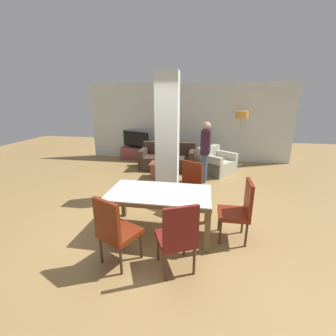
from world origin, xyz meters
TOP-DOWN VIEW (x-y plane):
  - ground_plane at (0.00, 0.00)m, footprint 18.00×18.00m
  - back_wall at (-0.00, 4.86)m, footprint 7.20×0.09m
  - divider_pillar at (-0.13, 1.52)m, footprint 0.49×0.34m
  - dining_table at (0.00, 0.00)m, footprint 1.66×0.92m
  - dining_chair_near_right at (0.41, -0.87)m, footprint 0.61×0.61m
  - dining_chair_head_right at (1.26, 0.00)m, footprint 0.46×0.46m
  - dining_chair_near_left at (-0.41, -0.87)m, footprint 0.61×0.61m
  - dining_chair_far_right at (0.41, 0.85)m, footprint 0.61×0.61m
  - sofa at (-0.47, 3.60)m, footprint 1.71×0.85m
  - armchair at (1.03, 3.42)m, footprint 1.24×1.25m
  - coffee_table at (-0.43, 2.70)m, footprint 0.78×0.50m
  - bottle at (-0.53, 2.73)m, footprint 0.06×0.06m
  - tv_stand at (-1.84, 4.58)m, footprint 1.09×0.40m
  - tv_screen at (-1.84, 4.58)m, footprint 1.06×0.49m
  - floor_lamp at (1.81, 4.43)m, footprint 0.40×0.40m
  - standing_person at (0.70, 2.56)m, footprint 0.26×0.40m

SIDE VIEW (x-z plane):
  - ground_plane at x=0.00m, z-range 0.00..0.00m
  - tv_stand at x=-1.84m, z-range 0.00..0.44m
  - coffee_table at x=-0.43m, z-range 0.01..0.44m
  - armchair at x=1.03m, z-range -0.11..0.66m
  - sofa at x=-0.47m, z-range -0.12..0.69m
  - bottle at x=-0.53m, z-range 0.41..0.66m
  - dining_chair_near_right at x=0.41m, z-range 0.04..1.03m
  - dining_chair_head_right at x=1.26m, z-range 0.04..1.03m
  - dining_chair_near_left at x=-0.41m, z-range 0.04..1.03m
  - dining_chair_far_right at x=0.41m, z-range 0.04..1.03m
  - dining_table at x=0.00m, z-range 0.22..0.94m
  - tv_screen at x=-1.84m, z-range 0.43..1.01m
  - standing_person at x=0.70m, z-range 0.12..1.72m
  - divider_pillar at x=-0.13m, z-range 0.00..2.70m
  - back_wall at x=0.00m, z-range 0.00..2.70m
  - floor_lamp at x=1.81m, z-range 0.63..2.42m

